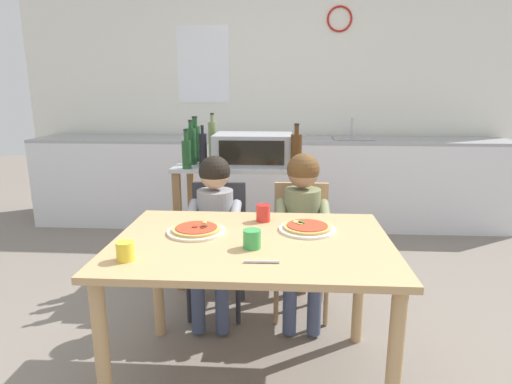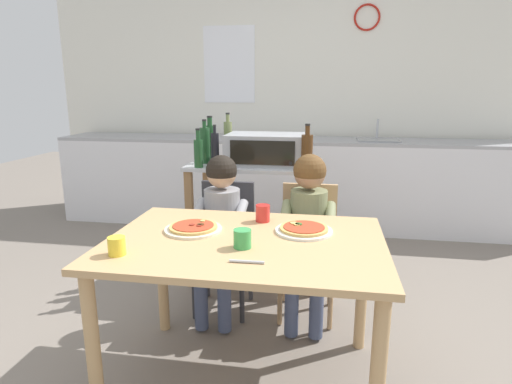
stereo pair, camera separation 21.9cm
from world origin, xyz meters
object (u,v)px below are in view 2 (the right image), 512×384
Objects in this scene: bottle_brown_beer at (198,152)px; child_in_olive_shirt at (308,218)px; kitchen_island_cart at (256,204)px; serving_spoon at (247,262)px; pizza_plate_white at (304,230)px; bottle_slim_sauce at (205,145)px; dining_table at (245,260)px; drinking_cup_green at (242,239)px; dining_chair_left at (225,236)px; child_in_grey_shirt at (220,217)px; bottle_clear_vinegar at (228,139)px; dining_chair_right at (308,240)px; pizza_plate_cream at (193,228)px; bottle_squat_spirits at (210,142)px; bottle_dark_olive_oil at (307,151)px; toaster_oven at (266,149)px; bottle_tall_green_wine at (215,149)px; drinking_cup_red at (263,213)px; drinking_cup_yellow at (117,246)px.

bottle_brown_beer is 0.26× the size of child_in_olive_shirt.
serving_spoon is at bearing -81.99° from kitchen_island_cart.
pizza_plate_white is 0.46m from serving_spoon.
dining_table is (0.51, -1.14, -0.38)m from bottle_slim_sauce.
bottle_brown_beer is at bearing 115.69° from drinking_cup_green.
dining_chair_left is 1.07m from serving_spoon.
bottle_brown_beer is at bearing 122.62° from child_in_grey_shirt.
bottle_clear_vinegar reaches higher than dining_chair_right.
child_in_grey_shirt is at bearing 114.37° from dining_table.
pizza_plate_cream is at bearing -134.55° from child_in_olive_shirt.
bottle_squat_spirits is 0.40× the size of dining_chair_right.
bottle_dark_olive_oil reaches higher than dining_table.
bottle_brown_beer is at bearing -155.13° from toaster_oven.
pizza_plate_white is at bearing -87.72° from bottle_dark_olive_oil.
kitchen_island_cart is 0.55m from bottle_clear_vinegar.
kitchen_island_cart is at bearing 74.76° from dining_chair_left.
bottle_slim_sauce is 2.23× the size of serving_spoon.
toaster_oven is 0.39m from bottle_clear_vinegar.
toaster_oven reaches higher than drinking_cup_green.
bottle_tall_green_wine is 1.17m from dining_table.
dining_chair_right is 0.65m from pizza_plate_white.
drinking_cup_red reaches higher than dining_chair_left.
bottle_tall_green_wine is 0.12m from bottle_brown_beer.
bottle_brown_beer reaches higher than drinking_cup_red.
drinking_cup_red is (0.43, -1.10, -0.25)m from bottle_clear_vinegar.
child_in_grey_shirt is 0.53m from child_in_olive_shirt.
pizza_plate_cream is 0.41m from drinking_cup_yellow.
bottle_tall_green_wine is 1.32m from drinking_cup_yellow.
bottle_slim_sauce is at bearing 145.86° from child_in_olive_shirt.
serving_spoon is (0.33, -0.98, 0.26)m from dining_chair_left.
bottle_brown_beer reaches higher than toaster_oven.
kitchen_island_cart is 1.12m from pizza_plate_cream.
bottle_squat_spirits is 4.27× the size of drinking_cup_yellow.
bottle_squat_spirits is 1.55m from drinking_cup_yellow.
toaster_oven is 1.96× the size of pizza_plate_cream.
bottle_squat_spirits reaches higher than dining_chair_left.
dining_chair_left reaches higher than pizza_plate_white.
dining_table is at bearing -150.28° from pizza_plate_white.
pizza_plate_cream is at bearing 58.11° from drinking_cup_yellow.
bottle_dark_olive_oil reaches higher than serving_spoon.
kitchen_island_cart is at bearing 30.56° from bottle_brown_beer.
toaster_oven is 0.54× the size of child_in_olive_shirt.
dining_table is 0.80m from dining_chair_right.
bottle_dark_olive_oil is (0.73, 0.02, 0.02)m from bottle_brown_beer.
bottle_tall_green_wine is at bearing 36.14° from bottle_brown_beer.
bottle_tall_green_wine is 1.23m from drinking_cup_green.
dining_chair_left is at bearing 169.08° from child_in_olive_shirt.
kitchen_island_cart is 0.58m from bottle_brown_beer.
serving_spoon is (0.02, -0.55, -0.04)m from drinking_cup_red.
bottle_squat_spirits is 1.41m from dining_table.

